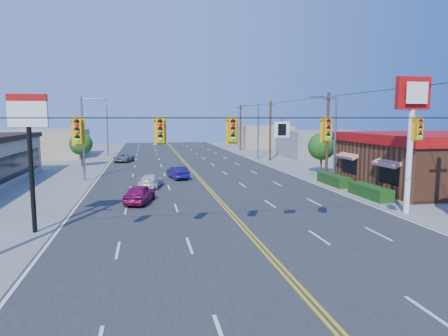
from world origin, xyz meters
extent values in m
plane|color=gray|center=(0.00, 0.00, 0.00)|extent=(160.00, 160.00, 0.00)
cube|color=#2D2D30|center=(0.00, 20.00, 0.03)|extent=(20.00, 120.00, 0.06)
cylinder|color=black|center=(0.00, 0.00, 6.00)|extent=(24.00, 0.05, 0.05)
cube|color=white|center=(1.20, 0.00, 5.45)|extent=(0.75, 0.04, 0.75)
cube|color=#D89E0C|center=(-8.00, 0.00, 5.42)|extent=(0.55, 0.34, 1.25)
cube|color=#D89E0C|center=(-4.50, 0.00, 5.42)|extent=(0.55, 0.34, 1.25)
cube|color=#D89E0C|center=(-1.20, 0.00, 5.42)|extent=(0.55, 0.34, 1.25)
cube|color=#D89E0C|center=(3.50, 0.00, 5.42)|extent=(0.55, 0.34, 1.25)
cube|color=#D89E0C|center=(8.50, 0.00, 5.42)|extent=(0.55, 0.34, 1.25)
cube|color=brown|center=(20.00, 12.00, 2.00)|extent=(14.00, 12.00, 4.00)
cube|color=#A50C0C|center=(20.00, 12.00, 4.30)|extent=(14.40, 12.40, 0.80)
cube|color=#194214|center=(11.50, 12.00, 0.45)|extent=(1.20, 9.00, 0.90)
cylinder|color=white|center=(11.00, 4.00, 3.50)|extent=(0.36, 0.36, 7.00)
cube|color=#A50C0C|center=(11.00, 4.00, 7.50)|extent=(2.20, 0.36, 2.00)
cylinder|color=black|center=(-11.00, 4.00, 3.00)|extent=(0.24, 0.24, 6.00)
cube|color=white|center=(-11.00, 4.00, 6.20)|extent=(1.90, 0.30, 1.30)
cylinder|color=gray|center=(11.00, 14.00, 4.00)|extent=(0.20, 0.20, 8.00)
cylinder|color=gray|center=(9.90, 14.00, 7.80)|extent=(2.20, 0.12, 0.12)
cube|color=gray|center=(8.80, 14.00, 7.75)|extent=(0.50, 0.25, 0.15)
cylinder|color=gray|center=(11.00, 38.00, 4.00)|extent=(0.20, 0.20, 8.00)
cylinder|color=gray|center=(9.90, 38.00, 7.80)|extent=(2.20, 0.12, 0.12)
cube|color=gray|center=(8.80, 38.00, 7.75)|extent=(0.50, 0.25, 0.15)
cylinder|color=gray|center=(-11.00, 22.00, 4.00)|extent=(0.20, 0.20, 8.00)
cylinder|color=gray|center=(-9.90, 22.00, 7.80)|extent=(2.20, 0.12, 0.12)
cube|color=gray|center=(-8.80, 22.00, 7.75)|extent=(0.50, 0.25, 0.15)
cylinder|color=gray|center=(-11.00, 48.00, 4.00)|extent=(0.20, 0.20, 8.00)
cylinder|color=gray|center=(-9.90, 48.00, 7.80)|extent=(2.20, 0.12, 0.12)
cube|color=gray|center=(-8.80, 48.00, 7.75)|extent=(0.50, 0.25, 0.15)
cylinder|color=#47301E|center=(12.20, 18.00, 4.20)|extent=(0.28, 0.28, 8.40)
cylinder|color=#47301E|center=(12.20, 36.00, 4.20)|extent=(0.28, 0.28, 8.40)
cylinder|color=#47301E|center=(12.20, 54.00, 4.20)|extent=(0.28, 0.28, 8.40)
cylinder|color=#47301E|center=(13.50, 22.00, 1.05)|extent=(0.20, 0.20, 2.10)
sphere|color=#235B19|center=(13.50, 22.00, 2.94)|extent=(2.94, 2.94, 2.94)
cylinder|color=#47301E|center=(-13.00, 34.00, 1.00)|extent=(0.20, 0.20, 2.00)
sphere|color=#235B19|center=(-13.00, 34.00, 2.80)|extent=(2.80, 2.80, 2.80)
cube|color=gray|center=(22.00, 40.00, 2.00)|extent=(12.00, 10.00, 4.00)
cube|color=tan|center=(-20.00, 48.00, 2.10)|extent=(11.00, 12.00, 4.20)
cube|color=tan|center=(19.00, 62.00, 2.20)|extent=(10.00, 10.00, 4.40)
imported|color=#820E48|center=(-5.64, 10.09, 0.66)|extent=(2.46, 4.15, 1.32)
imported|color=navy|center=(-2.08, 20.92, 0.62)|extent=(2.04, 3.93, 1.23)
imported|color=silver|center=(-4.77, 16.35, 0.57)|extent=(2.41, 4.20, 1.15)
imported|color=#959499|center=(-7.98, 37.52, 0.58)|extent=(2.87, 4.54, 1.17)
camera|label=1|loc=(-5.17, -18.05, 6.00)|focal=32.00mm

